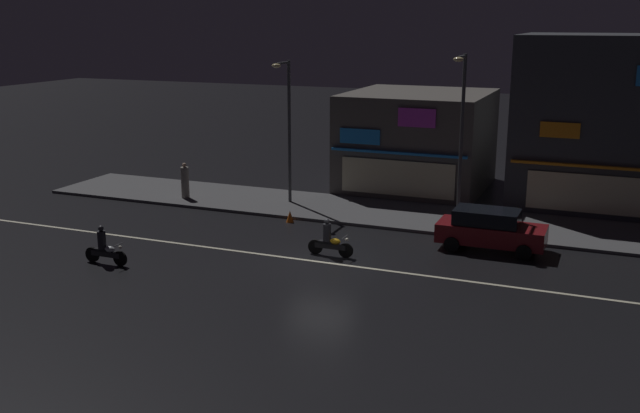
% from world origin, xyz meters
% --- Properties ---
extents(ground_plane, '(140.00, 140.00, 0.00)m').
position_xyz_m(ground_plane, '(0.00, 0.00, 0.00)').
color(ground_plane, black).
extents(lane_divider_stripe, '(33.95, 0.16, 0.01)m').
position_xyz_m(lane_divider_stripe, '(0.00, 0.00, 0.01)').
color(lane_divider_stripe, beige).
rests_on(lane_divider_stripe, ground).
extents(sidewalk_far, '(35.74, 4.97, 0.14)m').
position_xyz_m(sidewalk_far, '(0.00, 7.78, 0.07)').
color(sidewalk_far, '#4C4C4F').
rests_on(sidewalk_far, ground).
extents(storefront_left_block, '(7.42, 8.03, 5.28)m').
position_xyz_m(storefront_left_block, '(-0.00, 14.20, 2.64)').
color(storefront_left_block, '#56514C').
rests_on(storefront_left_block, ground).
extents(storefront_center_block, '(10.77, 6.97, 8.43)m').
position_xyz_m(storefront_center_block, '(10.72, 13.67, 4.21)').
color(storefront_center_block, '#383A3F').
rests_on(storefront_center_block, ground).
extents(streetlamp_west, '(0.44, 1.64, 7.06)m').
position_xyz_m(streetlamp_west, '(-4.93, 7.72, 4.31)').
color(streetlamp_west, '#47494C').
rests_on(streetlamp_west, sidewalk_far).
extents(streetlamp_mid, '(0.44, 1.64, 7.56)m').
position_xyz_m(streetlamp_mid, '(3.81, 6.88, 4.57)').
color(streetlamp_mid, '#47494C').
rests_on(streetlamp_mid, sidewalk_far).
extents(pedestrian_on_sidewalk, '(0.41, 0.41, 1.84)m').
position_xyz_m(pedestrian_on_sidewalk, '(-10.28, 6.63, 0.98)').
color(pedestrian_on_sidewalk, gray).
rests_on(pedestrian_on_sidewalk, sidewalk_far).
extents(parked_car_near_kerb, '(4.30, 1.98, 1.67)m').
position_xyz_m(parked_car_near_kerb, '(5.74, 4.11, 0.87)').
color(parked_car_near_kerb, maroon).
rests_on(parked_car_near_kerb, ground).
extents(motorcycle_lead, '(1.90, 0.60, 1.52)m').
position_xyz_m(motorcycle_lead, '(-0.01, 0.88, 0.63)').
color(motorcycle_lead, black).
rests_on(motorcycle_lead, ground).
extents(motorcycle_following, '(1.90, 0.60, 1.52)m').
position_xyz_m(motorcycle_following, '(-7.61, -3.31, 0.63)').
color(motorcycle_following, black).
rests_on(motorcycle_following, ground).
extents(traffic_cone, '(0.36, 0.36, 0.55)m').
position_xyz_m(traffic_cone, '(-3.52, 4.83, 0.28)').
color(traffic_cone, orange).
rests_on(traffic_cone, ground).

